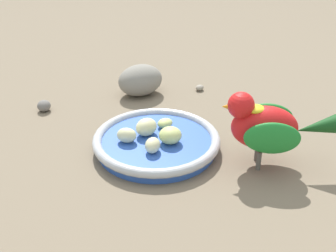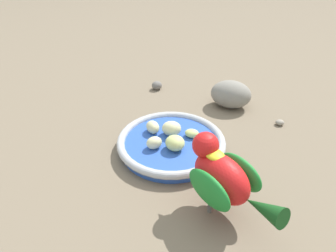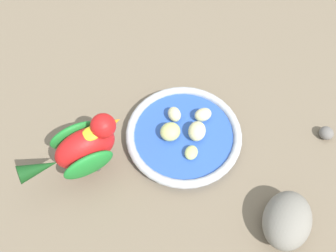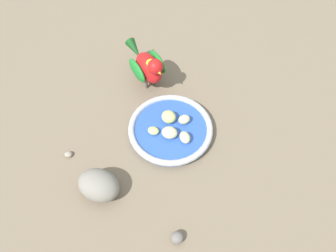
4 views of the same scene
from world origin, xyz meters
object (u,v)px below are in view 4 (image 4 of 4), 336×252
feeding_bowl (171,129)px  pebble_1 (177,238)px  apple_piece_4 (184,120)px  apple_piece_2 (185,137)px  parrot (148,66)px  apple_piece_3 (154,131)px  apple_piece_0 (170,133)px  rock_large (99,185)px  pebble_0 (68,154)px  apple_piece_1 (169,117)px

feeding_bowl → pebble_1: bearing=-132.1°
feeding_bowl → apple_piece_4: apple_piece_4 is taller
apple_piece_2 → parrot: size_ratio=0.18×
apple_piece_3 → parrot: 0.19m
apple_piece_0 → parrot: bearing=62.0°
parrot → apple_piece_4: bearing=1.4°
apple_piece_0 → rock_large: (-0.21, 0.01, -0.00)m
apple_piece_3 → rock_large: rock_large is taller
apple_piece_3 → rock_large: 0.19m
rock_large → pebble_0: 0.13m
feeding_bowl → pebble_0: size_ratio=11.24×
apple_piece_4 → pebble_1: 0.29m
apple_piece_3 → pebble_0: (-0.19, 0.11, -0.02)m
apple_piece_4 → parrot: bearing=77.8°
feeding_bowl → pebble_0: feeding_bowl is taller
rock_large → pebble_0: (0.00, 0.13, -0.03)m
apple_piece_0 → pebble_1: apple_piece_0 is taller
rock_large → apple_piece_0: bearing=-3.7°
apple_piece_1 → apple_piece_2: 0.07m
feeding_bowl → rock_large: bearing=-179.7°
apple_piece_2 → rock_large: 0.23m
apple_piece_2 → rock_large: rock_large is taller
apple_piece_3 → pebble_0: 0.22m
parrot → pebble_1: size_ratio=6.56×
apple_piece_2 → apple_piece_4: 0.05m
apple_piece_2 → feeding_bowl: bearing=89.5°
apple_piece_0 → pebble_0: bearing=145.4°
rock_large → pebble_0: bearing=89.5°
feeding_bowl → pebble_1: feeding_bowl is taller
apple_piece_2 → apple_piece_4: bearing=45.3°
parrot → pebble_1: (-0.26, -0.36, -0.06)m
apple_piece_0 → pebble_0: apple_piece_0 is taller
feeding_bowl → apple_piece_4: (0.04, -0.01, 0.02)m
feeding_bowl → apple_piece_2: (-0.00, -0.05, 0.02)m
apple_piece_3 → parrot: bearing=51.0°
apple_piece_3 → pebble_1: (-0.14, -0.22, -0.02)m
apple_piece_1 → pebble_0: size_ratio=1.98×
apple_piece_3 → rock_large: size_ratio=0.29×
apple_piece_1 → pebble_1: (-0.20, -0.22, -0.02)m
parrot → rock_large: bearing=-48.1°
feeding_bowl → rock_large: (-0.23, -0.00, 0.02)m
apple_piece_1 → rock_large: rock_large is taller
feeding_bowl → apple_piece_0: bearing=-141.6°
apple_piece_0 → apple_piece_4: 0.06m
parrot → pebble_1: bearing=-21.7°
feeding_bowl → pebble_0: bearing=150.4°
feeding_bowl → apple_piece_3: (-0.04, 0.02, 0.01)m
apple_piece_3 → pebble_1: apple_piece_3 is taller
feeding_bowl → apple_piece_0: apple_piece_0 is taller
apple_piece_2 → rock_large: size_ratio=0.34×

